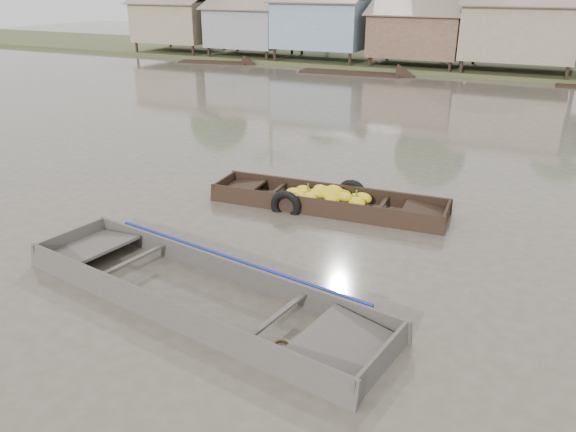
% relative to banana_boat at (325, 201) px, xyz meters
% --- Properties ---
extents(ground, '(120.00, 120.00, 0.00)m').
position_rel_banana_boat_xyz_m(ground, '(-0.30, -3.50, -0.17)').
color(ground, '#4F493C').
rests_on(ground, ground).
extents(riverbank, '(120.00, 12.47, 10.22)m').
position_rel_banana_boat_xyz_m(riverbank, '(2.73, 28.36, 2.90)').
color(riverbank, '#384723').
rests_on(riverbank, ground).
extents(banana_boat, '(6.22, 1.90, 0.86)m').
position_rel_banana_boat_xyz_m(banana_boat, '(0.00, 0.00, 0.00)').
color(banana_boat, black).
rests_on(banana_boat, ground).
extents(viewer_boat, '(7.77, 3.10, 0.61)m').
position_rel_banana_boat_xyz_m(viewer_boat, '(-0.29, -5.28, -0.11)').
color(viewer_boat, '#413C37').
rests_on(viewer_boat, ground).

